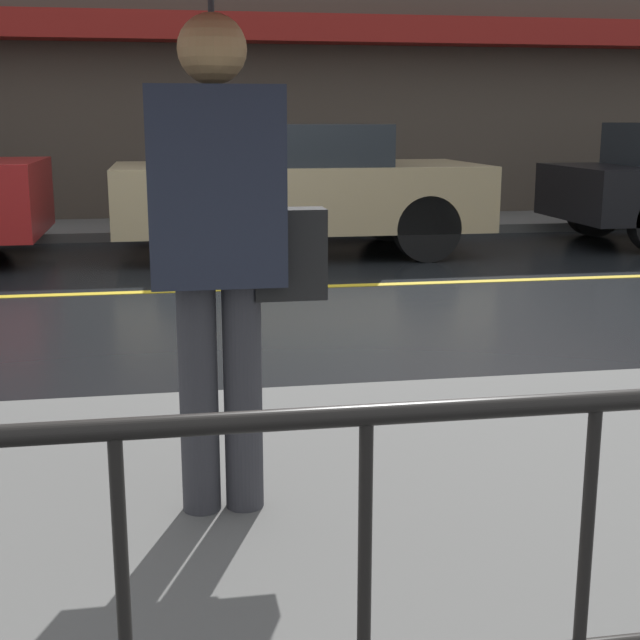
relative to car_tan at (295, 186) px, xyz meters
name	(u,v)px	position (x,y,z in m)	size (l,w,h in m)	color
ground_plane	(227,290)	(-0.90, -2.05, -0.73)	(80.00, 80.00, 0.00)	black
sidewalk_near	(332,542)	(-0.90, -6.93, -0.67)	(28.00, 3.20, 0.11)	#60605E
sidewalk_far	(204,228)	(-0.90, 2.03, -0.67)	(28.00, 1.61, 0.11)	#60605E
lane_marking	(227,289)	(-0.90, -2.05, -0.72)	(25.20, 0.12, 0.01)	gold
building_storefront	(195,33)	(-0.90, 2.95, 1.83)	(28.00, 0.85, 5.10)	#4C4238
railing_foreground	(477,572)	(-0.90, -8.28, -0.06)	(12.00, 0.04, 0.87)	black
car_tan	(295,186)	(0.00, 0.00, 0.00)	(3.90, 1.88, 1.38)	tan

